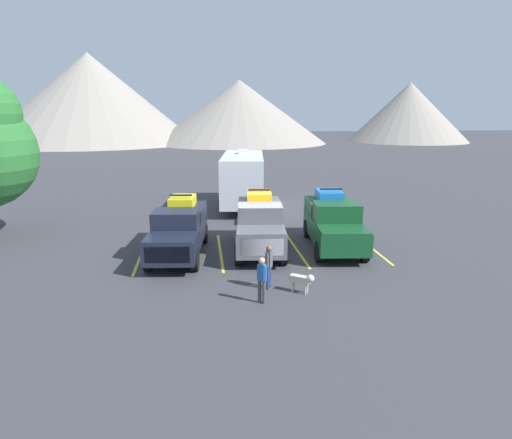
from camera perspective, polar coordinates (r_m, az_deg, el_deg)
name	(u,v)px	position (r m, az deg, el deg)	size (l,w,h in m)	color
ground_plane	(259,251)	(20.36, 0.37, -4.00)	(240.00, 240.00, 0.00)	#38383D
pickup_truck_a	(179,228)	(19.91, -9.76, -1.10)	(2.60, 5.95, 2.52)	black
pickup_truck_b	(260,223)	(20.18, 0.48, -0.50)	(2.60, 5.55, 2.68)	#595B60
pickup_truck_c	(333,221)	(20.97, 9.78, -0.24)	(2.68, 5.81, 2.62)	#144723
lot_stripe_a	(141,254)	(20.47, -14.37, -4.33)	(0.12, 5.50, 0.01)	gold
lot_stripe_b	(220,252)	(20.30, -4.56, -4.09)	(0.12, 5.50, 0.01)	gold
lot_stripe_c	(296,249)	(20.72, 5.14, -3.73)	(0.12, 5.50, 0.01)	gold
lot_stripe_d	(369,246)	(21.70, 14.19, -3.29)	(0.12, 5.50, 0.01)	gold
camper_trailer_a	(243,178)	(29.22, -1.67, 5.35)	(3.43, 8.82, 3.71)	silver
person_a	(269,264)	(15.88, 1.65, -5.65)	(0.28, 0.31, 1.60)	navy
person_b	(262,277)	(14.70, 0.74, -7.33)	(0.30, 0.28, 1.57)	#3F3F42
dog	(303,280)	(15.73, 5.97, -7.60)	(0.84, 0.67, 0.71)	beige
mountain_ridge	(128,103)	(93.49, -15.98, 14.01)	(118.37, 41.35, 17.08)	gray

